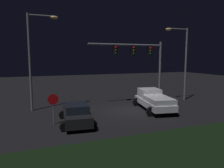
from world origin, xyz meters
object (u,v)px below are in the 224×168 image
pickup_truck (153,99)px  traffic_signal_gantry (141,56)px  car_sedan (77,114)px  stop_sign (53,103)px  street_lamp_right (182,55)px  street_lamp_left (35,51)px

pickup_truck → traffic_signal_gantry: (0.54, 3.51, 3.90)m
pickup_truck → car_sedan: size_ratio=1.24×
pickup_truck → stop_sign: 9.15m
traffic_signal_gantry → street_lamp_right: size_ratio=1.04×
street_lamp_left → stop_sign: (0.94, -4.91, -3.82)m
car_sedan → street_lamp_right: street_lamp_right is taller
car_sedan → street_lamp_left: street_lamp_left is taller
traffic_signal_gantry → street_lamp_left: 10.53m
car_sedan → street_lamp_left: (-2.51, 5.29, 4.65)m
street_lamp_left → street_lamp_right: (15.18, -0.89, -0.31)m
car_sedan → street_lamp_left: bearing=31.3°
traffic_signal_gantry → stop_sign: traffic_signal_gantry is taller
car_sedan → traffic_signal_gantry: traffic_signal_gantry is taller
pickup_truck → street_lamp_left: size_ratio=0.66×
pickup_truck → street_lamp_right: street_lamp_right is taller
pickup_truck → street_lamp_left: bearing=80.3°
pickup_truck → street_lamp_left: (-9.98, 3.59, 4.39)m
pickup_truck → street_lamp_left: street_lamp_left is taller
traffic_signal_gantry → stop_sign: size_ratio=3.73×
pickup_truck → street_lamp_right: 7.13m
car_sedan → street_lamp_right: size_ratio=0.57×
car_sedan → stop_sign: (-1.57, 0.38, 0.82)m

